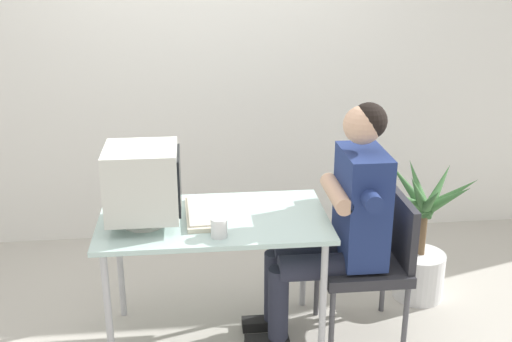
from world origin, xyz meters
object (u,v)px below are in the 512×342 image
object	(u,v)px
desk_mug	(219,227)
desk	(214,229)
crt_monitor	(143,182)
keyboard	(201,213)
office_chair	(373,257)
potted_plant	(422,242)
person_seated	(341,217)

from	to	relation	value
desk_mug	desk	bearing A→B (deg)	94.66
crt_monitor	keyboard	world-z (taller)	crt_monitor
office_chair	desk_mug	bearing A→B (deg)	-167.42
potted_plant	desk_mug	xyz separation A→B (m)	(-1.25, -0.52, 0.40)
desk	potted_plant	world-z (taller)	potted_plant
crt_monitor	desk_mug	size ratio (longest dim) A/B	4.25
keyboard	desk_mug	xyz separation A→B (m)	(0.08, -0.26, 0.03)
crt_monitor	potted_plant	distance (m)	1.75
crt_monitor	potted_plant	size ratio (longest dim) A/B	0.46
desk	potted_plant	distance (m)	1.33
person_seated	desk	bearing A→B (deg)	176.77
office_chair	potted_plant	bearing A→B (deg)	39.42
keyboard	desk_mug	bearing A→B (deg)	-72.69
desk	office_chair	distance (m)	0.88
crt_monitor	office_chair	size ratio (longest dim) A/B	0.51
potted_plant	desk_mug	bearing A→B (deg)	-157.26
desk	crt_monitor	world-z (taller)	crt_monitor
office_chair	person_seated	xyz separation A→B (m)	(-0.19, 0.00, 0.25)
keyboard	potted_plant	world-z (taller)	potted_plant
keyboard	office_chair	size ratio (longest dim) A/B	0.55
person_seated	desk_mug	xyz separation A→B (m)	(-0.65, -0.19, 0.06)
desk	keyboard	world-z (taller)	keyboard
desk_mug	office_chair	bearing A→B (deg)	12.58
person_seated	potted_plant	world-z (taller)	person_seated
keyboard	potted_plant	xyz separation A→B (m)	(1.33, 0.26, -0.37)
crt_monitor	office_chair	xyz separation A→B (m)	(1.21, 0.01, -0.49)
desk	person_seated	bearing A→B (deg)	-3.23
potted_plant	crt_monitor	bearing A→B (deg)	-167.97
crt_monitor	keyboard	xyz separation A→B (m)	(0.29, 0.08, -0.21)
crt_monitor	person_seated	distance (m)	1.05
office_chair	desk	bearing A→B (deg)	177.48
crt_monitor	keyboard	size ratio (longest dim) A/B	0.93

